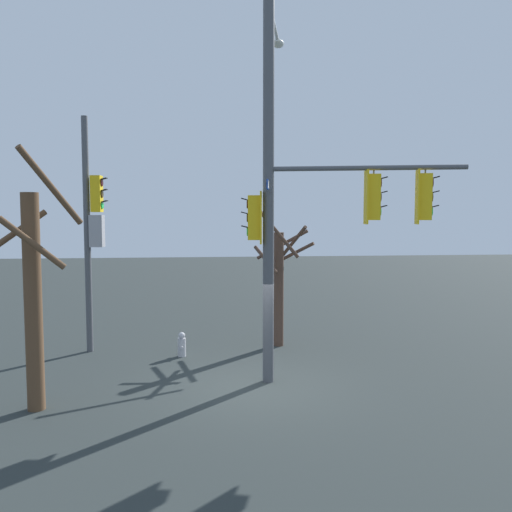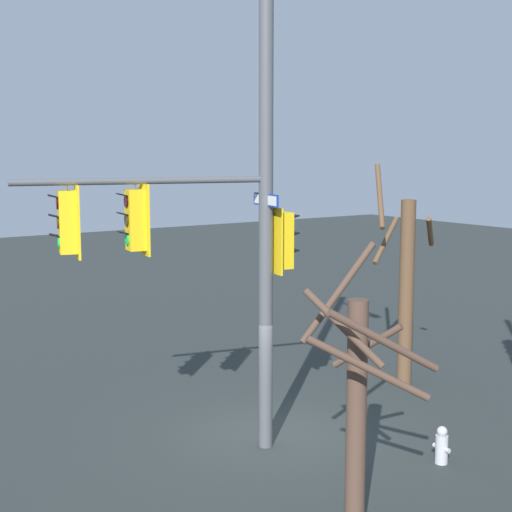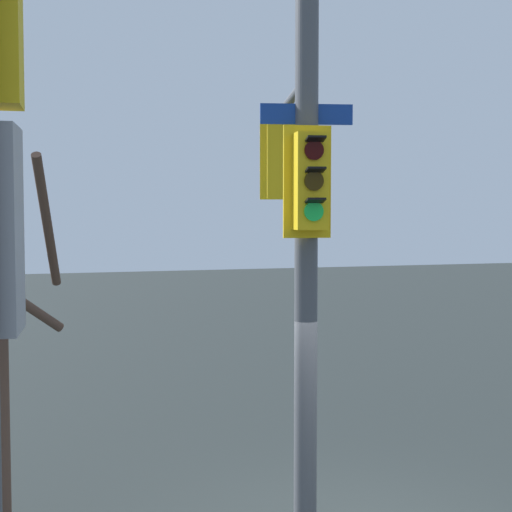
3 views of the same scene
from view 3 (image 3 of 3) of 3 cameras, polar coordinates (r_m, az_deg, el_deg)
name	(u,v)px [view 3 (image 3 of 3)]	position (r m, az deg, el deg)	size (l,w,h in m)	color
main_signal_pole_assembly	(290,116)	(10.12, 2.48, 10.14)	(4.07, 5.28, 9.84)	#4C4F54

